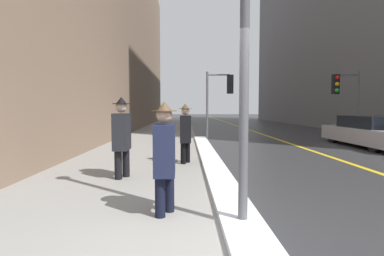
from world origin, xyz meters
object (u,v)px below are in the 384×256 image
at_px(traffic_light_near, 222,91).
at_px(pedestrian_in_fedora, 122,134).
at_px(traffic_light_far, 344,91).
at_px(parked_car_silver, 371,132).
at_px(pedestrian_with_shoulder_bag, 185,131).
at_px(pedestrian_trailing, 165,154).

bearing_deg(traffic_light_near, pedestrian_in_fedora, -109.37).
height_order(traffic_light_far, parked_car_silver, traffic_light_far).
height_order(pedestrian_in_fedora, parked_car_silver, pedestrian_in_fedora).
bearing_deg(parked_car_silver, pedestrian_in_fedora, 121.35).
distance_m(traffic_light_far, pedestrian_with_shoulder_bag, 9.19).
distance_m(pedestrian_trailing, pedestrian_with_shoulder_bag, 4.04).
xyz_separation_m(traffic_light_near, traffic_light_far, (5.50, -0.83, -0.05)).
bearing_deg(traffic_light_far, traffic_light_near, -13.27).
xyz_separation_m(traffic_light_near, pedestrian_with_shoulder_bag, (-1.77, -6.27, -1.46)).
xyz_separation_m(traffic_light_near, parked_car_silver, (5.62, -2.79, -1.78)).
bearing_deg(pedestrian_trailing, parked_car_silver, 133.23).
relative_size(traffic_light_far, pedestrian_trailing, 2.00).
relative_size(traffic_light_near, pedestrian_with_shoulder_bag, 1.99).
height_order(pedestrian_in_fedora, pedestrian_with_shoulder_bag, pedestrian_in_fedora).
height_order(traffic_light_near, pedestrian_in_fedora, traffic_light_near).
distance_m(traffic_light_far, pedestrian_trailing, 12.20).
bearing_deg(pedestrian_trailing, pedestrian_with_shoulder_bag, 174.75).
bearing_deg(parked_car_silver, traffic_light_far, 3.79).
bearing_deg(parked_car_silver, traffic_light_near, 63.98).
xyz_separation_m(traffic_light_far, pedestrian_in_fedora, (-8.63, -7.21, -1.36)).
distance_m(traffic_light_far, pedestrian_in_fedora, 11.33).
relative_size(pedestrian_trailing, pedestrian_with_shoulder_bag, 0.98).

